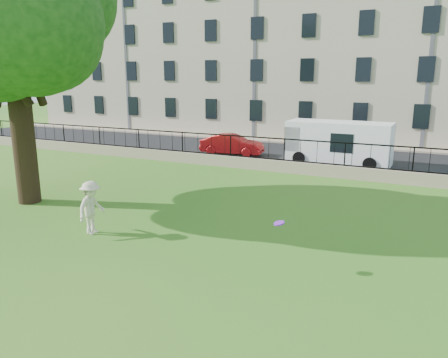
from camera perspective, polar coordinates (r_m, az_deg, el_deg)
The scene contains 11 objects.
ground at distance 12.13m, azimuth -10.70°, elevation -10.11°, with size 120.00×120.00×0.00m, color #2E711B.
retaining_wall at distance 22.38m, azimuth 7.82°, elevation 1.65°, with size 50.00×0.40×0.60m, color tan.
iron_railing at distance 22.22m, azimuth 7.89°, elevation 3.80°, with size 50.00×0.05×1.13m.
street at distance 26.86m, azimuth 10.97°, elevation 2.83°, with size 60.00×9.00×0.01m, color black.
sidewalk at distance 31.84m, azimuth 13.45°, elevation 4.42°, with size 60.00×1.40×0.12m, color tan.
building_row at distance 37.11m, azimuth 16.08°, elevation 16.12°, with size 56.40×10.40×13.80m.
tree at distance 18.27m, azimuth -26.29°, elevation 19.22°, with size 8.37×6.57×10.55m.
man at distance 14.02m, azimuth -16.94°, elevation -3.60°, with size 1.08×0.62×1.67m, color beige.
frisbee at distance 10.93m, azimuth 7.21°, elevation -5.74°, with size 0.27×0.27×0.03m, color purple.
red_sedan at distance 27.07m, azimuth 1.04°, elevation 4.51°, with size 1.35×3.87×1.27m, color #B11518.
white_van at distance 24.98m, azimuth 14.73°, elevation 4.57°, with size 5.57×2.17×2.34m, color white.
Camera 1 is at (6.79, -8.85, 4.77)m, focal length 35.00 mm.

